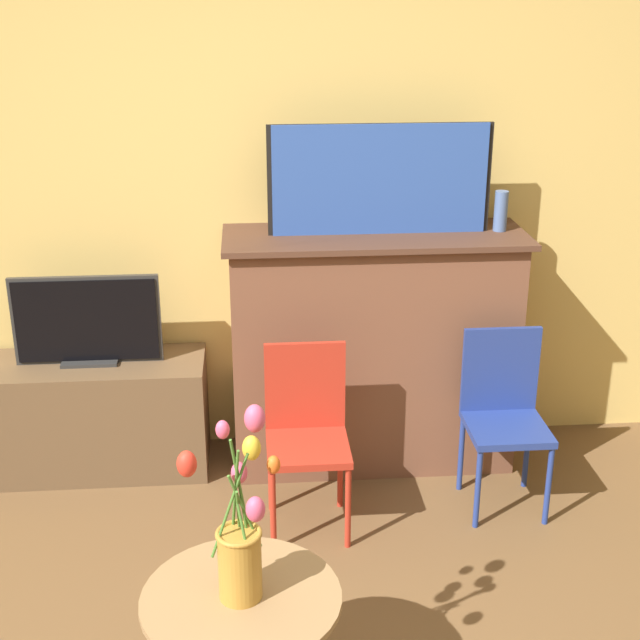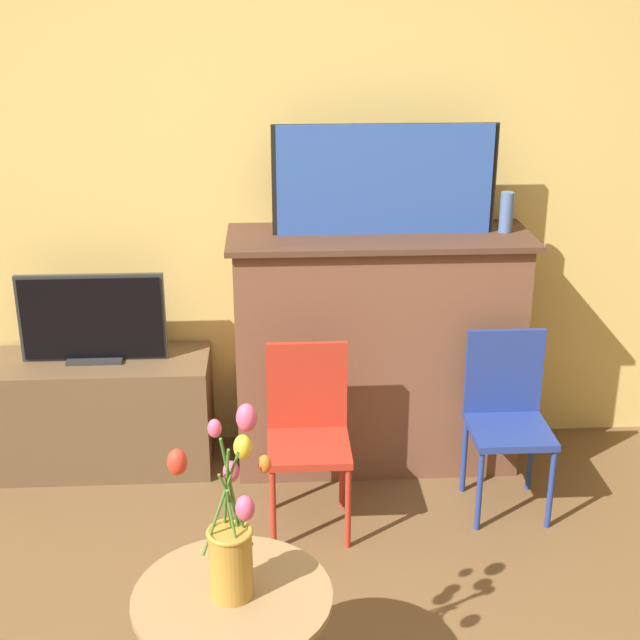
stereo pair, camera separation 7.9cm
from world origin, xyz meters
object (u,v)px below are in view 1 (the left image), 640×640
Objects in this scene: chair_red at (307,426)px; chair_blue at (504,408)px; tv_monitor at (87,322)px; vase_tulips at (240,535)px; painting at (380,179)px.

chair_blue is (0.83, 0.09, 0.00)m from chair_red.
tv_monitor is 1.77m from vase_tulips.
chair_blue is 1.42× the size of vase_tulips.
tv_monitor is at bearing 151.06° from chair_red.
chair_red is 0.84m from chair_blue.
painting is 1.78× the size of vase_tulips.
vase_tulips is (-0.61, -1.64, -0.62)m from painting.
vase_tulips is at bearing -110.37° from painting.
vase_tulips is (-0.26, -1.13, 0.27)m from chair_red.
vase_tulips is at bearing -102.87° from chair_red.
chair_red is (-0.35, -0.51, -0.89)m from painting.
vase_tulips reaches higher than chair_blue.
painting is at bearing 55.50° from chair_red.
painting is at bearing -0.07° from tv_monitor.
tv_monitor is at bearing 166.61° from chair_blue.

